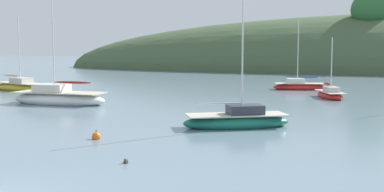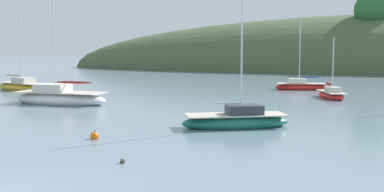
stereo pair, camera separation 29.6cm
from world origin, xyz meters
name	(u,v)px [view 2 (the right image)]	position (x,y,z in m)	size (l,w,h in m)	color
sailboat_orange_cutter	(331,95)	(8.53, 33.33, 0.32)	(3.22, 5.08, 5.54)	red
sailboat_yellow_far	(21,86)	(-22.69, 30.95, 0.41)	(7.04, 4.04, 8.18)	gold
sailboat_cream_ketch	(237,121)	(4.17, 15.53, 0.38)	(6.39, 4.73, 8.45)	#196B56
sailboat_white_near	(59,98)	(-11.80, 21.88, 0.47)	(8.04, 2.91, 10.61)	white
sailboat_navy_dinghy	(301,86)	(5.12, 41.12, 0.36)	(5.91, 3.21, 7.58)	red
mooring_buoy_outer	(95,136)	(-1.65, 9.91, 0.12)	(0.44, 0.44, 0.54)	orange
duck_lone_right	(123,161)	(1.89, 5.95, 0.05)	(0.26, 0.42, 0.24)	#2D2823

